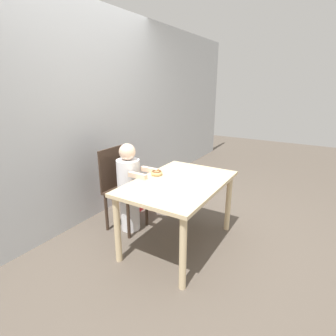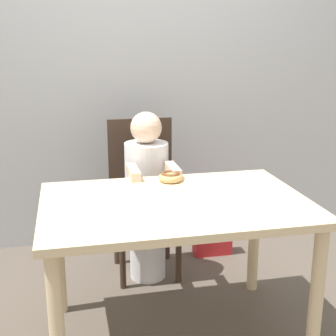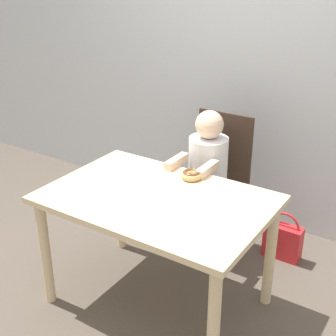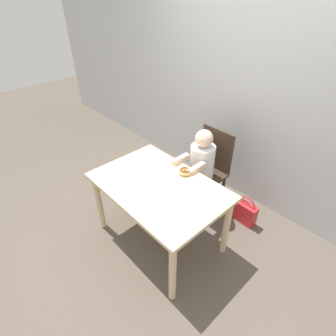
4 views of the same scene
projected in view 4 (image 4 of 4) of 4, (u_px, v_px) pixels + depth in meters
name	position (u px, v px, depth m)	size (l,w,h in m)	color
ground_plane	(160.00, 237.00, 2.73)	(12.00, 12.00, 0.00)	brown
wall_back	(248.00, 92.00, 2.71)	(8.00, 0.05, 2.50)	silver
dining_table	(159.00, 193.00, 2.38)	(1.20, 0.81, 0.70)	beige
chair	(208.00, 170.00, 2.87)	(0.40, 0.39, 0.94)	#38281E
child_figure	(201.00, 173.00, 2.79)	(0.27, 0.44, 1.02)	white
donut	(185.00, 171.00, 2.45)	(0.12, 0.12, 0.05)	#DBB270
napkin	(148.00, 181.00, 2.37)	(0.36, 0.36, 0.00)	white
handbag	(245.00, 212.00, 2.85)	(0.25, 0.10, 0.34)	red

